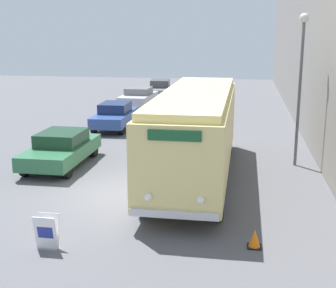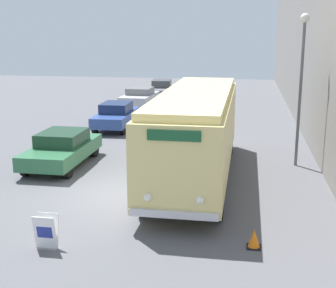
{
  "view_description": "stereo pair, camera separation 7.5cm",
  "coord_description": "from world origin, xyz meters",
  "px_view_note": "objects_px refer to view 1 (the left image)",
  "views": [
    {
      "loc": [
        3.96,
        -14.43,
        5.33
      ],
      "look_at": [
        1.64,
        -0.36,
        1.89
      ],
      "focal_mm": 50.0,
      "sensor_mm": 36.0,
      "label": 1
    },
    {
      "loc": [
        4.03,
        -14.41,
        5.33
      ],
      "look_at": [
        1.64,
        -0.36,
        1.89
      ],
      "focal_mm": 50.0,
      "sensor_mm": 36.0,
      "label": 2
    }
  ],
  "objects_px": {
    "parked_car_far": "(138,98)",
    "parked_car_distant": "(160,89)",
    "vintage_bus": "(196,129)",
    "sign_board": "(47,232)",
    "parked_car_mid": "(115,115)",
    "traffic_cone": "(255,239)",
    "parked_car_near": "(61,148)",
    "streetlamp": "(301,68)"
  },
  "relations": [
    {
      "from": "streetlamp",
      "to": "parked_car_near",
      "type": "distance_m",
      "value": 10.05
    },
    {
      "from": "sign_board",
      "to": "parked_car_distant",
      "type": "relative_size",
      "value": 0.18
    },
    {
      "from": "vintage_bus",
      "to": "sign_board",
      "type": "bearing_deg",
      "value": -115.19
    },
    {
      "from": "parked_car_far",
      "to": "parked_car_distant",
      "type": "height_order",
      "value": "parked_car_far"
    },
    {
      "from": "parked_car_distant",
      "to": "vintage_bus",
      "type": "bearing_deg",
      "value": -82.05
    },
    {
      "from": "parked_car_near",
      "to": "parked_car_far",
      "type": "xyz_separation_m",
      "value": [
        -0.14,
        14.57,
        0.06
      ]
    },
    {
      "from": "vintage_bus",
      "to": "parked_car_mid",
      "type": "bearing_deg",
      "value": 123.03
    },
    {
      "from": "parked_car_distant",
      "to": "parked_car_mid",
      "type": "bearing_deg",
      "value": -97.07
    },
    {
      "from": "streetlamp",
      "to": "vintage_bus",
      "type": "bearing_deg",
      "value": -148.62
    },
    {
      "from": "vintage_bus",
      "to": "parked_car_distant",
      "type": "distance_m",
      "value": 21.71
    },
    {
      "from": "streetlamp",
      "to": "traffic_cone",
      "type": "distance_m",
      "value": 8.9
    },
    {
      "from": "sign_board",
      "to": "parked_car_near",
      "type": "xyz_separation_m",
      "value": [
        -2.49,
        7.2,
        0.29
      ]
    },
    {
      "from": "parked_car_far",
      "to": "parked_car_mid",
      "type": "bearing_deg",
      "value": -85.52
    },
    {
      "from": "sign_board",
      "to": "parked_car_far",
      "type": "bearing_deg",
      "value": 96.86
    },
    {
      "from": "parked_car_near",
      "to": "parked_car_mid",
      "type": "distance_m",
      "value": 7.63
    },
    {
      "from": "vintage_bus",
      "to": "parked_car_far",
      "type": "xyz_separation_m",
      "value": [
        -5.66,
        15.3,
        -1.07
      ]
    },
    {
      "from": "parked_car_distant",
      "to": "parked_car_far",
      "type": "bearing_deg",
      "value": -100.87
    },
    {
      "from": "streetlamp",
      "to": "parked_car_mid",
      "type": "bearing_deg",
      "value": 147.1
    },
    {
      "from": "parked_car_mid",
      "to": "parked_car_distant",
      "type": "height_order",
      "value": "parked_car_distant"
    },
    {
      "from": "vintage_bus",
      "to": "streetlamp",
      "type": "xyz_separation_m",
      "value": [
        3.85,
        2.35,
        2.09
      ]
    },
    {
      "from": "parked_car_mid",
      "to": "vintage_bus",
      "type": "bearing_deg",
      "value": -58.45
    },
    {
      "from": "vintage_bus",
      "to": "sign_board",
      "type": "relative_size",
      "value": 11.82
    },
    {
      "from": "parked_car_near",
      "to": "traffic_cone",
      "type": "relative_size",
      "value": 9.35
    },
    {
      "from": "traffic_cone",
      "to": "vintage_bus",
      "type": "bearing_deg",
      "value": 110.76
    },
    {
      "from": "parked_car_mid",
      "to": "parked_car_distant",
      "type": "relative_size",
      "value": 0.91
    },
    {
      "from": "parked_car_near",
      "to": "parked_car_mid",
      "type": "height_order",
      "value": "parked_car_mid"
    },
    {
      "from": "parked_car_far",
      "to": "traffic_cone",
      "type": "bearing_deg",
      "value": -66.98
    },
    {
      "from": "parked_car_near",
      "to": "parked_car_distant",
      "type": "relative_size",
      "value": 0.92
    },
    {
      "from": "vintage_bus",
      "to": "parked_car_near",
      "type": "distance_m",
      "value": 5.69
    },
    {
      "from": "parked_car_mid",
      "to": "traffic_cone",
      "type": "height_order",
      "value": "parked_car_mid"
    },
    {
      "from": "parked_car_near",
      "to": "parked_car_far",
      "type": "distance_m",
      "value": 14.57
    },
    {
      "from": "streetlamp",
      "to": "parked_car_far",
      "type": "bearing_deg",
      "value": 126.31
    },
    {
      "from": "sign_board",
      "to": "parked_car_distant",
      "type": "bearing_deg",
      "value": 94.39
    },
    {
      "from": "traffic_cone",
      "to": "parked_car_mid",
      "type": "bearing_deg",
      "value": 118.45
    },
    {
      "from": "streetlamp",
      "to": "parked_car_near",
      "type": "height_order",
      "value": "streetlamp"
    },
    {
      "from": "parked_car_near",
      "to": "vintage_bus",
      "type": "bearing_deg",
      "value": -7.53
    },
    {
      "from": "parked_car_near",
      "to": "streetlamp",
      "type": "bearing_deg",
      "value": 9.78
    },
    {
      "from": "parked_car_distant",
      "to": "traffic_cone",
      "type": "distance_m",
      "value": 27.59
    },
    {
      "from": "parked_car_mid",
      "to": "parked_car_distant",
      "type": "bearing_deg",
      "value": 87.26
    },
    {
      "from": "sign_board",
      "to": "traffic_cone",
      "type": "distance_m",
      "value": 5.23
    },
    {
      "from": "streetlamp",
      "to": "parked_car_mid",
      "type": "relative_size",
      "value": 1.34
    },
    {
      "from": "parked_car_mid",
      "to": "traffic_cone",
      "type": "xyz_separation_m",
      "value": [
        7.54,
        -13.92,
        -0.52
      ]
    }
  ]
}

